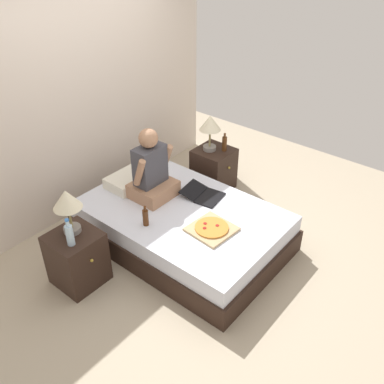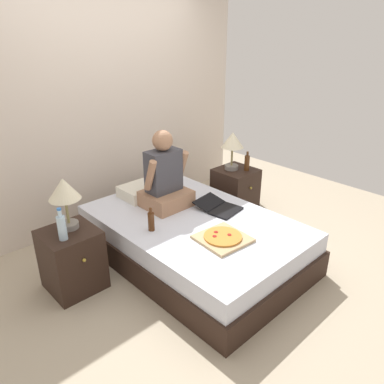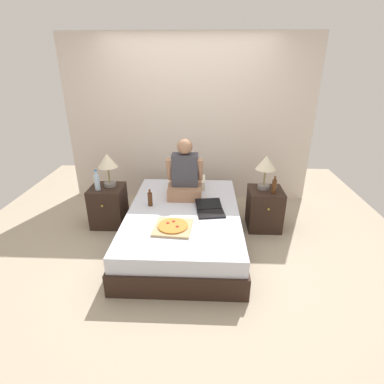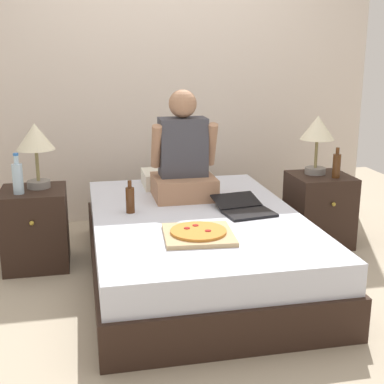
% 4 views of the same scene
% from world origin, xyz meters
% --- Properties ---
extents(ground_plane, '(5.78, 5.78, 0.00)m').
position_xyz_m(ground_plane, '(0.00, 0.00, 0.00)').
color(ground_plane, tan).
extents(wall_back, '(3.78, 0.12, 2.50)m').
position_xyz_m(wall_back, '(0.00, 1.41, 1.25)').
color(wall_back, beige).
rests_on(wall_back, ground).
extents(bed, '(1.39, 2.10, 0.44)m').
position_xyz_m(bed, '(0.00, 0.00, 0.22)').
color(bed, black).
rests_on(bed, ground).
extents(nightstand_left, '(0.44, 0.47, 0.55)m').
position_xyz_m(nightstand_left, '(-1.07, 0.40, 0.28)').
color(nightstand_left, black).
rests_on(nightstand_left, ground).
extents(lamp_on_left_nightstand, '(0.26, 0.26, 0.45)m').
position_xyz_m(lamp_on_left_nightstand, '(-1.03, 0.45, 0.88)').
color(lamp_on_left_nightstand, gray).
rests_on(lamp_on_left_nightstand, nightstand_left).
extents(water_bottle, '(0.07, 0.07, 0.28)m').
position_xyz_m(water_bottle, '(-1.15, 0.31, 0.67)').
color(water_bottle, silver).
rests_on(water_bottle, nightstand_left).
extents(nightstand_right, '(0.44, 0.47, 0.55)m').
position_xyz_m(nightstand_right, '(1.07, 0.40, 0.28)').
color(nightstand_right, black).
rests_on(nightstand_right, ground).
extents(lamp_on_right_nightstand, '(0.26, 0.26, 0.45)m').
position_xyz_m(lamp_on_right_nightstand, '(1.04, 0.45, 0.88)').
color(lamp_on_right_nightstand, gray).
rests_on(lamp_on_right_nightstand, nightstand_right).
extents(beer_bottle, '(0.06, 0.06, 0.23)m').
position_xyz_m(beer_bottle, '(1.14, 0.30, 0.65)').
color(beer_bottle, '#512D14').
rests_on(beer_bottle, nightstand_right).
extents(pillow, '(0.52, 0.34, 0.12)m').
position_xyz_m(pillow, '(0.00, 0.77, 0.50)').
color(pillow, silver).
rests_on(pillow, bed).
extents(person_seated, '(0.47, 0.40, 0.78)m').
position_xyz_m(person_seated, '(-0.01, 0.42, 0.72)').
color(person_seated, '#A37556').
rests_on(person_seated, bed).
extents(laptop, '(0.38, 0.46, 0.07)m').
position_xyz_m(laptop, '(0.33, -0.03, 0.46)').
color(laptop, black).
rests_on(laptop, bed).
extents(pizza_box, '(0.43, 0.43, 0.05)m').
position_xyz_m(pizza_box, '(-0.08, -0.44, 0.46)').
color(pizza_box, tan).
rests_on(pizza_box, bed).
extents(beer_bottle_on_bed, '(0.06, 0.06, 0.22)m').
position_xyz_m(beer_bottle_on_bed, '(-0.43, 0.11, 0.53)').
color(beer_bottle_on_bed, '#4C2811').
rests_on(beer_bottle_on_bed, bed).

